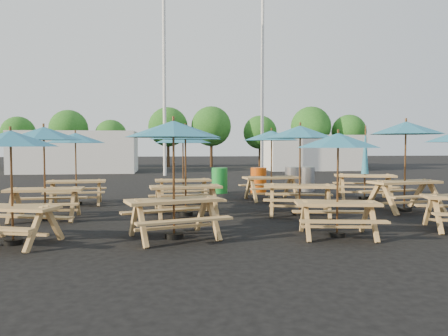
{
  "coord_description": "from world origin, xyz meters",
  "views": [
    {
      "loc": [
        -1.88,
        -12.83,
        1.86
      ],
      "look_at": [
        0.0,
        1.5,
        1.1
      ],
      "focal_mm": 35.0,
      "sensor_mm": 36.0,
      "label": 1
    }
  ],
  "objects": [
    {
      "name": "ground",
      "position": [
        0.0,
        0.0,
        0.0
      ],
      "size": [
        120.0,
        120.0,
        0.0
      ],
      "primitive_type": "plane",
      "color": "black",
      "rests_on": "ground"
    },
    {
      "name": "picnic_unit_0",
      "position": [
        -4.75,
        -4.3,
        1.83
      ],
      "size": [
        2.19,
        2.19,
        2.15
      ],
      "rotation": [
        0.0,
        0.0,
        -0.32
      ],
      "color": "tan",
      "rests_on": "ground"
    },
    {
      "name": "picnic_unit_1",
      "position": [
        -4.9,
        -1.52,
        1.99
      ],
      "size": [
        1.95,
        1.95,
        2.33
      ],
      "rotation": [
        0.0,
        0.0,
        0.04
      ],
      "color": "tan",
      "rests_on": "ground"
    },
    {
      "name": "picnic_unit_2",
      "position": [
        -4.69,
        1.2,
        1.93
      ],
      "size": [
        1.99,
        1.99,
        2.26
      ],
      "rotation": [
        0.0,
        0.0,
        0.1
      ],
      "color": "tan",
      "rests_on": "ground"
    },
    {
      "name": "picnic_unit_3",
      "position": [
        -1.75,
        -4.16,
        2.01
      ],
      "size": [
        2.37,
        2.37,
        2.36
      ],
      "rotation": [
        0.0,
        0.0,
        0.3
      ],
      "color": "tan",
      "rests_on": "ground"
    },
    {
      "name": "picnic_unit_4",
      "position": [
        -1.39,
        -1.35,
        2.01
      ],
      "size": [
        2.1,
        2.1,
        2.36
      ],
      "rotation": [
        0.0,
        0.0,
        0.11
      ],
      "color": "tan",
      "rests_on": "ground"
    },
    {
      "name": "picnic_unit_5",
      "position": [
        -1.37,
        1.22,
        1.93
      ],
      "size": [
        1.93,
        1.93,
        2.26
      ],
      "rotation": [
        0.0,
        0.0,
        0.06
      ],
      "color": "tan",
      "rests_on": "ground"
    },
    {
      "name": "picnic_unit_6",
      "position": [
        1.54,
        -4.43,
        1.81
      ],
      "size": [
        1.97,
        1.97,
        2.12
      ],
      "rotation": [
        0.0,
        0.0,
        -0.17
      ],
      "color": "tan",
      "rests_on": "ground"
    },
    {
      "name": "picnic_unit_7",
      "position": [
        1.62,
        -1.63,
        2.04
      ],
      "size": [
        2.37,
        2.37,
        2.4
      ],
      "rotation": [
        0.0,
        0.0,
        -0.26
      ],
      "color": "tan",
      "rests_on": "ground"
    },
    {
      "name": "picnic_unit_8",
      "position": [
        1.61,
        1.52,
        2.02
      ],
      "size": [
        2.1,
        2.1,
        2.37
      ],
      "rotation": [
        0.0,
        0.0,
        0.11
      ],
      "color": "tan",
      "rests_on": "ground"
    },
    {
      "name": "picnic_unit_10",
      "position": [
        4.76,
        -1.36,
        2.17
      ],
      "size": [
        2.37,
        2.37,
        2.54
      ],
      "rotation": [
        0.0,
        0.0,
        0.17
      ],
      "color": "tan",
      "rests_on": "ground"
    },
    {
      "name": "picnic_unit_11",
      "position": [
        4.84,
        1.3,
        1.04
      ],
      "size": [
        2.37,
        2.2,
        2.53
      ],
      "rotation": [
        0.0,
        0.0,
        -0.28
      ],
      "color": "tan",
      "rests_on": "ground"
    },
    {
      "name": "waste_bin_0",
      "position": [
        0.14,
        3.9,
        0.49
      ],
      "size": [
        0.61,
        0.61,
        0.98
      ],
      "primitive_type": "cylinder",
      "color": "#198C30",
      "rests_on": "ground"
    },
    {
      "name": "waste_bin_1",
      "position": [
        1.67,
        3.83,
        0.49
      ],
      "size": [
        0.61,
        0.61,
        0.98
      ],
      "primitive_type": "cylinder",
      "color": "#C84B0B",
      "rests_on": "ground"
    },
    {
      "name": "waste_bin_2",
      "position": [
        3.15,
        4.21,
        0.49
      ],
      "size": [
        0.61,
        0.61,
        0.98
      ],
      "primitive_type": "cylinder",
      "color": "gray",
      "rests_on": "ground"
    },
    {
      "name": "waste_bin_3",
      "position": [
        3.71,
        4.1,
        0.49
      ],
      "size": [
        0.61,
        0.61,
        0.98
      ],
      "primitive_type": "cylinder",
      "color": "gray",
      "rests_on": "ground"
    },
    {
      "name": "mast_0",
      "position": [
        -2.0,
        14.0,
        6.0
      ],
      "size": [
        0.2,
        0.2,
        12.0
      ],
      "primitive_type": "cylinder",
      "color": "silver",
      "rests_on": "ground"
    },
    {
      "name": "mast_1",
      "position": [
        4.5,
        16.0,
        6.0
      ],
      "size": [
        0.2,
        0.2,
        12.0
      ],
      "primitive_type": "cylinder",
      "color": "silver",
      "rests_on": "ground"
    },
    {
      "name": "event_tent_0",
      "position": [
        -8.0,
        18.0,
        1.4
      ],
      "size": [
        8.0,
        4.0,
        2.8
      ],
      "primitive_type": "cube",
      "color": "silver",
      "rests_on": "ground"
    },
    {
      "name": "event_tent_1",
      "position": [
        9.0,
        19.0,
        1.3
      ],
      "size": [
        7.0,
        4.0,
        2.6
      ],
      "primitive_type": "cube",
      "color": "silver",
      "rests_on": "ground"
    },
    {
      "name": "tree_0",
      "position": [
        -14.07,
        25.25,
        2.83
      ],
      "size": [
        2.8,
        2.8,
        4.24
      ],
      "color": "#382314",
      "rests_on": "ground"
    },
    {
      "name": "tree_1",
      "position": [
        -9.74,
        23.9,
        3.15
      ],
      "size": [
        3.11,
        3.11,
        4.72
      ],
      "color": "#382314",
      "rests_on": "ground"
    },
    {
      "name": "tree_2",
      "position": [
        -6.39,
        23.65,
        2.62
      ],
      "size": [
        2.59,
        2.59,
        3.93
      ],
      "color": "#382314",
      "rests_on": "ground"
    },
    {
      "name": "tree_3",
      "position": [
        -1.75,
        24.72,
        3.41
      ],
      "size": [
        3.36,
        3.36,
        5.09
      ],
      "color": "#382314",
      "rests_on": "ground"
    },
    {
      "name": "tree_4",
      "position": [
        1.9,
        24.26,
        3.46
      ],
      "size": [
        3.41,
        3.41,
        5.17
      ],
      "color": "#382314",
      "rests_on": "ground"
    },
    {
      "name": "tree_5",
      "position": [
        6.22,
        24.67,
        2.97
      ],
      "size": [
        2.94,
        2.94,
        4.45
      ],
      "color": "#382314",
      "rests_on": "ground"
    },
    {
      "name": "tree_6",
      "position": [
        10.23,
        22.9,
        3.43
      ],
      "size": [
        3.38,
        3.38,
        5.13
      ],
      "color": "#382314",
      "rests_on": "ground"
    },
    {
      "name": "tree_7",
      "position": [
        13.63,
        22.92,
        2.99
      ],
      "size": [
        2.95,
        2.95,
        4.48
      ],
      "color": "#382314",
      "rests_on": "ground"
    }
  ]
}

